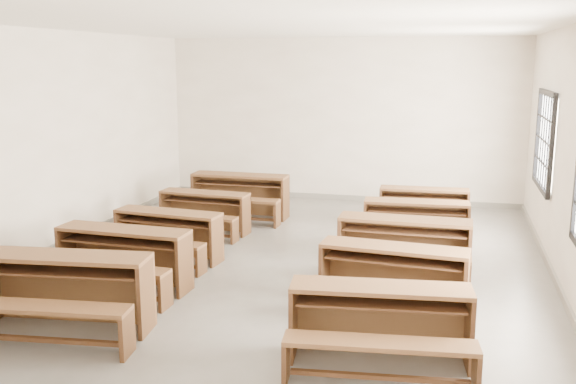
% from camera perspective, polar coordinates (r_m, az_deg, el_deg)
% --- Properties ---
extents(room, '(8.50, 8.50, 3.20)m').
position_cam_1_polar(room, '(8.55, 0.59, 7.49)').
color(room, slate).
rests_on(room, ground).
extents(desk_set_0, '(1.88, 1.13, 0.80)m').
position_cam_1_polar(desk_set_0, '(7.06, -19.37, -8.00)').
color(desk_set_0, brown).
rests_on(desk_set_0, ground).
extents(desk_set_1, '(1.70, 0.93, 0.75)m').
position_cam_1_polar(desk_set_1, '(8.12, -14.55, -5.38)').
color(desk_set_1, brown).
rests_on(desk_set_1, ground).
extents(desk_set_2, '(1.61, 0.94, 0.69)m').
position_cam_1_polar(desk_set_2, '(9.14, -10.73, -3.52)').
color(desk_set_2, brown).
rests_on(desk_set_2, ground).
extents(desk_set_3, '(1.53, 0.87, 0.67)m').
position_cam_1_polar(desk_set_3, '(10.51, -7.52, -1.52)').
color(desk_set_3, brown).
rests_on(desk_set_3, ground).
extents(desk_set_4, '(1.73, 0.91, 0.78)m').
position_cam_1_polar(desk_set_4, '(11.44, -4.38, -0.05)').
color(desk_set_4, brown).
rests_on(desk_set_4, ground).
extents(desk_set_5, '(1.74, 1.04, 0.74)m').
position_cam_1_polar(desk_set_5, '(6.02, 8.17, -11.20)').
color(desk_set_5, brown).
rests_on(desk_set_5, ground).
extents(desk_set_6, '(1.70, 0.97, 0.74)m').
position_cam_1_polar(desk_set_6, '(7.28, 9.26, -7.20)').
color(desk_set_6, brown).
rests_on(desk_set_6, ground).
extents(desk_set_7, '(1.70, 0.90, 0.76)m').
position_cam_1_polar(desk_set_7, '(8.44, 10.24, -4.49)').
color(desk_set_7, brown).
rests_on(desk_set_7, ground).
extents(desk_set_8, '(1.59, 0.88, 0.70)m').
position_cam_1_polar(desk_set_8, '(9.79, 11.30, -2.51)').
color(desk_set_8, brown).
rests_on(desk_set_8, ground).
extents(desk_set_9, '(1.50, 0.82, 0.66)m').
position_cam_1_polar(desk_set_9, '(10.98, 11.96, -1.13)').
color(desk_set_9, brown).
rests_on(desk_set_9, ground).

